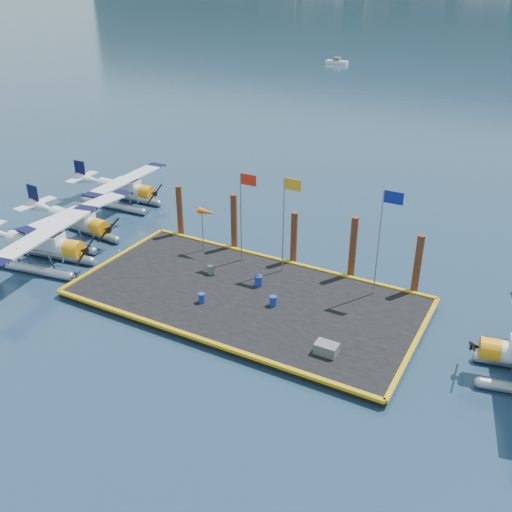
{
  "coord_description": "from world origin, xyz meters",
  "views": [
    {
      "loc": [
        14.45,
        -24.97,
        17.58
      ],
      "look_at": [
        -0.42,
        2.0,
        2.0
      ],
      "focal_mm": 40.0,
      "sensor_mm": 36.0,
      "label": 1
    }
  ],
  "objects_px": {
    "flagpole_red": "(244,204)",
    "drum_5": "(259,281)",
    "drum_2": "(273,301)",
    "piling_4": "(417,266)",
    "seaplane_a": "(43,246)",
    "crate": "(326,348)",
    "drum_3": "(202,298)",
    "drum_0": "(211,269)",
    "seaplane_b": "(77,222)",
    "piling_1": "(234,223)",
    "flagpole_yellow": "(287,211)",
    "seaplane_c": "(124,190)",
    "windsock": "(208,213)",
    "piling_2": "(294,240)",
    "piling_0": "(180,213)",
    "piling_3": "(353,249)",
    "flagpole_blue": "(384,228)"
  },
  "relations": [
    {
      "from": "crate",
      "to": "flagpole_red",
      "type": "height_order",
      "value": "flagpole_red"
    },
    {
      "from": "drum_5",
      "to": "piling_4",
      "type": "height_order",
      "value": "piling_4"
    },
    {
      "from": "drum_0",
      "to": "seaplane_b",
      "type": "bearing_deg",
      "value": 178.64
    },
    {
      "from": "seaplane_a",
      "to": "flagpole_blue",
      "type": "height_order",
      "value": "flagpole_blue"
    },
    {
      "from": "seaplane_b",
      "to": "flagpole_yellow",
      "type": "distance_m",
      "value": 15.88
    },
    {
      "from": "windsock",
      "to": "piling_1",
      "type": "height_order",
      "value": "piling_1"
    },
    {
      "from": "drum_2",
      "to": "piling_4",
      "type": "bearing_deg",
      "value": 40.52
    },
    {
      "from": "drum_5",
      "to": "flagpole_yellow",
      "type": "xyz_separation_m",
      "value": [
        0.59,
        2.45,
        3.77
      ]
    },
    {
      "from": "seaplane_b",
      "to": "piling_3",
      "type": "distance_m",
      "value": 19.61
    },
    {
      "from": "windsock",
      "to": "drum_5",
      "type": "bearing_deg",
      "value": -25.49
    },
    {
      "from": "drum_5",
      "to": "windsock",
      "type": "xyz_separation_m",
      "value": [
        -5.14,
        2.45,
        2.49
      ]
    },
    {
      "from": "drum_0",
      "to": "flagpole_red",
      "type": "relative_size",
      "value": 0.1
    },
    {
      "from": "seaplane_a",
      "to": "piling_1",
      "type": "bearing_deg",
      "value": 120.14
    },
    {
      "from": "piling_4",
      "to": "drum_2",
      "type": "bearing_deg",
      "value": -139.48
    },
    {
      "from": "seaplane_a",
      "to": "crate",
      "type": "height_order",
      "value": "seaplane_a"
    },
    {
      "from": "drum_0",
      "to": "flagpole_red",
      "type": "distance_m",
      "value": 4.58
    },
    {
      "from": "flagpole_blue",
      "to": "seaplane_b",
      "type": "bearing_deg",
      "value": -173.94
    },
    {
      "from": "seaplane_b",
      "to": "piling_4",
      "type": "xyz_separation_m",
      "value": [
        23.21,
        3.87,
        0.57
      ]
    },
    {
      "from": "seaplane_b",
      "to": "piling_3",
      "type": "relative_size",
      "value": 2.16
    },
    {
      "from": "flagpole_yellow",
      "to": "piling_3",
      "type": "distance_m",
      "value": 4.75
    },
    {
      "from": "piling_4",
      "to": "seaplane_b",
      "type": "bearing_deg",
      "value": -170.52
    },
    {
      "from": "seaplane_c",
      "to": "piling_4",
      "type": "xyz_separation_m",
      "value": [
        24.76,
        -2.98,
        0.6
      ]
    },
    {
      "from": "flagpole_blue",
      "to": "flagpole_yellow",
      "type": "bearing_deg",
      "value": 180.0
    },
    {
      "from": "flagpole_red",
      "to": "drum_5",
      "type": "bearing_deg",
      "value": -45.5
    },
    {
      "from": "seaplane_b",
      "to": "piling_0",
      "type": "distance_m",
      "value": 7.34
    },
    {
      "from": "piling_2",
      "to": "piling_1",
      "type": "bearing_deg",
      "value": 180.0
    },
    {
      "from": "seaplane_b",
      "to": "flagpole_yellow",
      "type": "relative_size",
      "value": 1.5
    },
    {
      "from": "crate",
      "to": "seaplane_a",
      "type": "bearing_deg",
      "value": 178.73
    },
    {
      "from": "seaplane_b",
      "to": "piling_1",
      "type": "bearing_deg",
      "value": 114.7
    },
    {
      "from": "windsock",
      "to": "piling_3",
      "type": "xyz_separation_m",
      "value": [
        9.53,
        1.6,
        -1.08
      ]
    },
    {
      "from": "flagpole_yellow",
      "to": "seaplane_a",
      "type": "bearing_deg",
      "value": -156.36
    },
    {
      "from": "seaplane_b",
      "to": "piling_1",
      "type": "xyz_separation_m",
      "value": [
        10.71,
        3.87,
        0.67
      ]
    },
    {
      "from": "drum_0",
      "to": "drum_3",
      "type": "bearing_deg",
      "value": -66.21
    },
    {
      "from": "drum_3",
      "to": "piling_4",
      "type": "xyz_separation_m",
      "value": [
        10.34,
        7.28,
        1.32
      ]
    },
    {
      "from": "drum_2",
      "to": "flagpole_blue",
      "type": "distance_m",
      "value": 7.41
    },
    {
      "from": "seaplane_a",
      "to": "piling_0",
      "type": "xyz_separation_m",
      "value": [
        5.22,
        7.92,
        0.51
      ]
    },
    {
      "from": "flagpole_blue",
      "to": "piling_1",
      "type": "distance_m",
      "value": 11.12
    },
    {
      "from": "drum_3",
      "to": "drum_5",
      "type": "xyz_separation_m",
      "value": [
        1.95,
        3.23,
        0.06
      ]
    },
    {
      "from": "seaplane_a",
      "to": "flagpole_red",
      "type": "distance_m",
      "value": 13.38
    },
    {
      "from": "piling_2",
      "to": "piling_4",
      "type": "height_order",
      "value": "piling_4"
    },
    {
      "from": "drum_5",
      "to": "piling_0",
      "type": "bearing_deg",
      "value": 154.82
    },
    {
      "from": "drum_0",
      "to": "flagpole_red",
      "type": "xyz_separation_m",
      "value": [
        0.93,
        2.55,
        3.69
      ]
    },
    {
      "from": "seaplane_c",
      "to": "crate",
      "type": "relative_size",
      "value": 7.89
    },
    {
      "from": "flagpole_yellow",
      "to": "flagpole_blue",
      "type": "xyz_separation_m",
      "value": [
        5.99,
        -0.0,
        0.17
      ]
    },
    {
      "from": "flagpole_yellow",
      "to": "piling_0",
      "type": "relative_size",
      "value": 1.55
    },
    {
      "from": "seaplane_a",
      "to": "piling_4",
      "type": "bearing_deg",
      "value": 100.6
    },
    {
      "from": "drum_3",
      "to": "flagpole_yellow",
      "type": "height_order",
      "value": "flagpole_yellow"
    },
    {
      "from": "drum_0",
      "to": "piling_0",
      "type": "height_order",
      "value": "piling_0"
    },
    {
      "from": "seaplane_b",
      "to": "drum_0",
      "type": "bearing_deg",
      "value": 93.44
    },
    {
      "from": "seaplane_c",
      "to": "piling_0",
      "type": "height_order",
      "value": "piling_0"
    }
  ]
}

